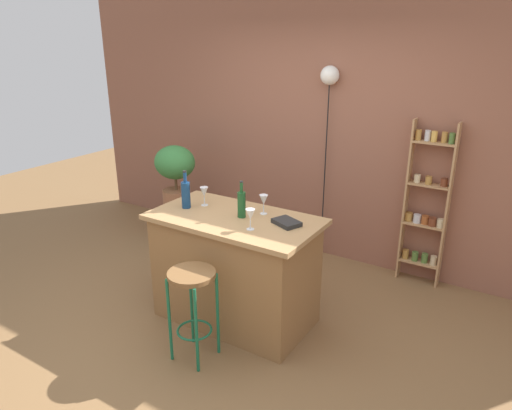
% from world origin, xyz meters
% --- Properties ---
extents(ground, '(12.00, 12.00, 0.00)m').
position_xyz_m(ground, '(0.00, 0.00, 0.00)').
color(ground, brown).
extents(back_wall, '(6.40, 0.10, 2.80)m').
position_xyz_m(back_wall, '(0.00, 1.95, 1.40)').
color(back_wall, '#8C5642').
rests_on(back_wall, ground).
extents(kitchen_counter, '(1.39, 0.76, 0.95)m').
position_xyz_m(kitchen_counter, '(0.00, 0.30, 0.48)').
color(kitchen_counter, olive).
rests_on(kitchen_counter, ground).
extents(bar_stool, '(0.35, 0.35, 0.72)m').
position_xyz_m(bar_stool, '(0.03, -0.30, 0.54)').
color(bar_stool, '#196642').
rests_on(bar_stool, ground).
extents(spice_shelf, '(0.40, 0.13, 1.61)m').
position_xyz_m(spice_shelf, '(1.18, 1.82, 0.81)').
color(spice_shelf, tan).
rests_on(spice_shelf, ground).
extents(plant_stool, '(0.30, 0.30, 0.39)m').
position_xyz_m(plant_stool, '(-1.49, 1.27, 0.20)').
color(plant_stool, '#2D2823').
rests_on(plant_stool, ground).
extents(potted_plant, '(0.48, 0.43, 0.77)m').
position_xyz_m(potted_plant, '(-1.49, 1.27, 0.86)').
color(potted_plant, '#935B3D').
rests_on(potted_plant, plant_stool).
extents(bottle_vinegar, '(0.08, 0.08, 0.33)m').
position_xyz_m(bottle_vinegar, '(-0.47, 0.26, 1.07)').
color(bottle_vinegar, navy).
rests_on(bottle_vinegar, kitchen_counter).
extents(bottle_sauce_amber, '(0.07, 0.07, 0.30)m').
position_xyz_m(bottle_sauce_amber, '(0.05, 0.33, 1.06)').
color(bottle_sauce_amber, '#194C23').
rests_on(bottle_sauce_amber, kitchen_counter).
extents(wine_glass_left, '(0.07, 0.07, 0.16)m').
position_xyz_m(wine_glass_left, '(0.25, 0.15, 1.06)').
color(wine_glass_left, silver).
rests_on(wine_glass_left, kitchen_counter).
extents(wine_glass_center, '(0.07, 0.07, 0.16)m').
position_xyz_m(wine_glass_center, '(0.16, 0.48, 1.06)').
color(wine_glass_center, silver).
rests_on(wine_glass_center, kitchen_counter).
extents(wine_glass_right, '(0.07, 0.07, 0.16)m').
position_xyz_m(wine_glass_right, '(-0.38, 0.39, 1.06)').
color(wine_glass_right, silver).
rests_on(wine_glass_right, kitchen_counter).
extents(cookbook, '(0.25, 0.22, 0.03)m').
position_xyz_m(cookbook, '(0.44, 0.38, 0.96)').
color(cookbook, black).
rests_on(cookbook, kitchen_counter).
extents(pendant_globe_light, '(0.19, 0.19, 2.05)m').
position_xyz_m(pendant_globe_light, '(0.10, 1.84, 1.92)').
color(pendant_globe_light, black).
rests_on(pendant_globe_light, ground).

